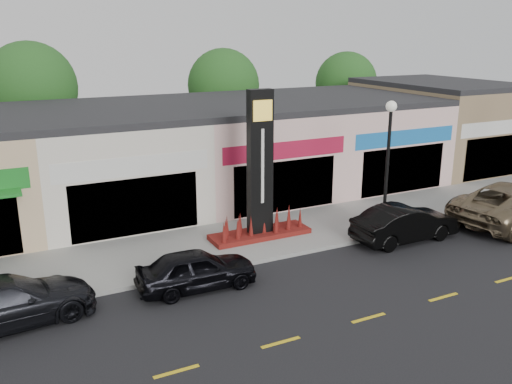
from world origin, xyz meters
TOP-DOWN VIEW (x-y plane):
  - ground at (0.00, 0.00)m, footprint 120.00×120.00m
  - sidewalk at (0.00, 4.35)m, footprint 52.00×4.30m
  - curb at (0.00, 2.10)m, footprint 52.00×0.20m
  - shop_cream at (-1.50, 11.47)m, footprint 7.00×10.01m
  - shop_pink_w at (5.50, 11.47)m, footprint 7.00×10.01m
  - shop_pink_e at (12.50, 11.47)m, footprint 7.00×10.01m
  - shop_tan at (19.50, 11.48)m, footprint 7.00×10.01m
  - tree_rear_west at (-4.00, 19.50)m, footprint 5.20×5.20m
  - tree_rear_mid at (8.00, 19.50)m, footprint 4.80×4.80m
  - tree_rear_east at (18.00, 19.50)m, footprint 4.60×4.60m
  - lamp_east_near at (8.00, 2.50)m, footprint 0.44×0.44m
  - pylon_sign at (3.00, 4.20)m, footprint 4.20×1.30m
  - car_dark_sedan at (-6.64, 1.38)m, footprint 2.61×5.21m
  - car_black_sedan at (-0.89, 1.16)m, footprint 1.72×4.03m
  - car_black_conv at (8.25, 1.47)m, footprint 1.63×4.55m

SIDE VIEW (x-z plane):
  - ground at x=0.00m, z-range 0.00..0.00m
  - sidewalk at x=0.00m, z-range 0.00..0.15m
  - curb at x=0.00m, z-range 0.00..0.15m
  - car_black_sedan at x=-0.89m, z-range 0.00..1.36m
  - car_dark_sedan at x=-6.64m, z-range 0.00..1.45m
  - car_black_conv at x=8.25m, z-range 0.00..1.50m
  - pylon_sign at x=3.00m, z-range -0.73..5.27m
  - shop_cream at x=-1.50m, z-range 0.00..4.80m
  - shop_pink_w at x=5.50m, z-range 0.00..4.80m
  - shop_pink_e at x=12.50m, z-range 0.00..4.80m
  - shop_tan at x=19.50m, z-range 0.00..5.30m
  - lamp_east_near at x=8.00m, z-range 0.74..6.21m
  - tree_rear_east at x=18.00m, z-range 1.16..8.10m
  - tree_rear_mid at x=8.00m, z-range 1.24..8.53m
  - tree_rear_west at x=-4.00m, z-range 1.30..9.13m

